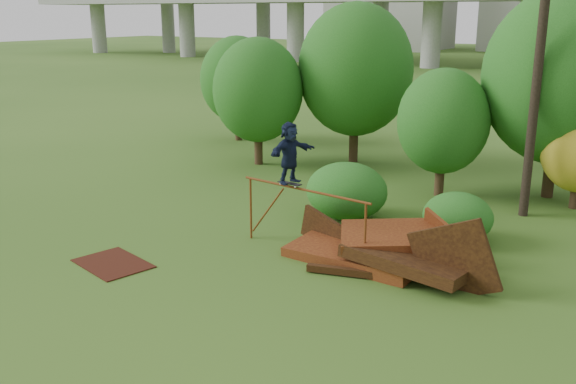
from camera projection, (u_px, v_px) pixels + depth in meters
The scene contains 14 objects.
ground at pixel (272, 281), 15.16m from camera, with size 240.00×240.00×0.00m, color #2D5116.
scrap_pile at pixel (386, 250), 16.04m from camera, with size 5.91×3.11×2.25m.
grind_rail at pixel (304, 204), 16.54m from camera, with size 4.03×0.59×1.77m.
skateboard at pixel (290, 183), 16.71m from camera, with size 0.71×0.27×0.07m.
skater at pixel (290, 153), 16.49m from camera, with size 1.49×0.47×1.61m, color #111A32.
flat_plate at pixel (113, 263), 16.19m from camera, with size 1.91×1.37×0.03m, color #37150B.
tree_0 at pixel (258, 90), 26.05m from camera, with size 3.69×3.69×5.21m.
tree_1 at pixel (356, 70), 26.27m from camera, with size 4.73×4.73×6.58m.
tree_2 at pixel (443, 121), 21.61m from camera, with size 3.11×3.11×4.38m.
tree_3 at pixel (560, 77), 21.01m from camera, with size 5.03×5.03×6.98m.
tree_6 at pixel (237, 80), 31.11m from camera, with size 3.64×3.64×5.08m.
shrub_left at pixel (347, 191), 19.57m from camera, with size 2.53×2.33×1.75m, color #164813.
shrub_right at pixel (458, 217), 17.68m from camera, with size 1.94×1.78×1.38m, color #164813.
utility_pole at pixel (539, 57), 18.77m from camera, with size 1.40×0.28×9.59m.
Camera 1 is at (7.77, -11.68, 6.13)m, focal length 40.00 mm.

